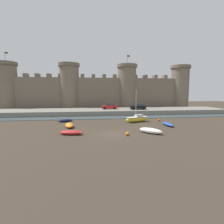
# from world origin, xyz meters

# --- Properties ---
(ground_plane) EXTENTS (160.00, 160.00, 0.00)m
(ground_plane) POSITION_xyz_m (0.00, 0.00, 0.00)
(ground_plane) COLOR #382D23
(water_channel) EXTENTS (80.00, 4.50, 0.10)m
(water_channel) POSITION_xyz_m (0.00, 15.69, 0.05)
(water_channel) COLOR #47565B
(water_channel) RESTS_ON ground
(quay_road) EXTENTS (67.75, 10.00, 1.22)m
(quay_road) POSITION_xyz_m (0.00, 22.94, 0.61)
(quay_road) COLOR slate
(quay_road) RESTS_ON ground
(castle) EXTENTS (62.40, 6.65, 17.78)m
(castle) POSITION_xyz_m (-0.00, 33.40, 6.55)
(castle) COLOR #706354
(castle) RESTS_ON ground
(rowboat_foreground_left) EXTENTS (1.86, 3.55, 0.70)m
(rowboat_foreground_left) POSITION_xyz_m (-6.47, 5.62, 0.37)
(rowboat_foreground_left) COLOR orange
(rowboat_foreground_left) RESTS_ON ground
(rowboat_midflat_right) EXTENTS (1.29, 3.39, 0.61)m
(rowboat_midflat_right) POSITION_xyz_m (10.39, 4.60, 0.32)
(rowboat_midflat_right) COLOR #234793
(rowboat_midflat_right) RESTS_ON ground
(rowboat_near_channel_left) EXTENTS (2.93, 1.35, 0.64)m
(rowboat_near_channel_left) POSITION_xyz_m (-7.84, 10.90, 0.34)
(rowboat_near_channel_left) COLOR #141E3D
(rowboat_near_channel_left) RESTS_ON ground
(rowboat_midflat_left) EXTENTS (3.41, 1.71, 0.62)m
(rowboat_midflat_left) POSITION_xyz_m (-5.65, 0.31, 0.33)
(rowboat_midflat_left) COLOR red
(rowboat_midflat_left) RESTS_ON ground
(sailboat_near_channel_right) EXTENTS (5.18, 2.96, 6.40)m
(sailboat_near_channel_right) POSITION_xyz_m (6.14, 9.20, 0.61)
(sailboat_near_channel_right) COLOR yellow
(sailboat_near_channel_right) RESTS_ON ground
(rowboat_midflat_centre) EXTENTS (3.30, 3.41, 0.79)m
(rowboat_midflat_centre) POSITION_xyz_m (5.51, -0.27, 0.41)
(rowboat_midflat_centre) COLOR silver
(rowboat_midflat_centre) RESTS_ON ground
(mooring_buoy_near_shore) EXTENTS (0.49, 0.49, 0.49)m
(mooring_buoy_near_shore) POSITION_xyz_m (10.85, 9.64, 0.25)
(mooring_buoy_near_shore) COLOR #E04C1E
(mooring_buoy_near_shore) RESTS_ON ground
(mooring_buoy_mid_mud) EXTENTS (0.51, 0.51, 0.51)m
(mooring_buoy_mid_mud) POSITION_xyz_m (1.94, -1.12, 0.25)
(mooring_buoy_mid_mud) COLOR orange
(mooring_buoy_mid_mud) RESTS_ON ground
(car_quay_centre_west) EXTENTS (4.21, 2.10, 1.62)m
(car_quay_centre_west) POSITION_xyz_m (2.41, 23.51, 2.00)
(car_quay_centre_west) COLOR red
(car_quay_centre_west) RESTS_ON quay_road
(car_quay_west) EXTENTS (4.21, 2.10, 1.62)m
(car_quay_west) POSITION_xyz_m (9.80, 21.37, 2.00)
(car_quay_west) COLOR black
(car_quay_west) RESTS_ON quay_road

